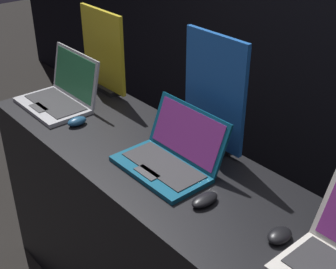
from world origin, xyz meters
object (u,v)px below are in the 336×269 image
(laptop_middle, at_px, (171,155))
(mouse_middle, at_px, (205,200))
(mouse_back, at_px, (280,235))
(mouse_front, at_px, (77,121))
(laptop_front, at_px, (61,93))
(promo_stand_middle, at_px, (214,96))
(promo_stand_front, at_px, (103,53))

(laptop_middle, xyz_separation_m, mouse_middle, (0.27, -0.07, -0.04))
(mouse_back, bearing_deg, laptop_middle, 178.25)
(mouse_front, relative_size, mouse_back, 1.00)
(laptop_front, xyz_separation_m, promo_stand_middle, (0.80, 0.28, 0.18))
(mouse_middle, bearing_deg, laptop_front, 178.75)
(laptop_middle, bearing_deg, laptop_front, -176.71)
(laptop_front, bearing_deg, promo_stand_front, 90.00)
(promo_stand_front, height_order, laptop_middle, promo_stand_front)
(laptop_middle, distance_m, mouse_middle, 0.28)
(promo_stand_front, relative_size, promo_stand_middle, 0.88)
(laptop_front, height_order, laptop_middle, laptop_front)
(mouse_front, bearing_deg, laptop_front, 166.32)
(promo_stand_front, height_order, mouse_back, promo_stand_front)
(promo_stand_middle, bearing_deg, mouse_middle, -48.79)
(laptop_middle, relative_size, mouse_back, 4.16)
(mouse_middle, height_order, mouse_back, mouse_back)
(laptop_front, bearing_deg, promo_stand_middle, 19.27)
(promo_stand_front, relative_size, mouse_middle, 3.82)
(laptop_front, relative_size, laptop_middle, 0.99)
(laptop_front, bearing_deg, mouse_middle, -1.25)
(laptop_middle, relative_size, mouse_middle, 3.45)
(mouse_front, height_order, promo_stand_front, promo_stand_front)
(laptop_middle, bearing_deg, mouse_middle, -14.62)
(laptop_front, relative_size, promo_stand_middle, 0.78)
(mouse_front, bearing_deg, promo_stand_middle, 31.53)
(mouse_front, bearing_deg, mouse_middle, 2.57)
(laptop_front, distance_m, mouse_back, 1.36)
(laptop_front, distance_m, mouse_middle, 1.07)
(mouse_front, bearing_deg, promo_stand_front, 126.92)
(mouse_middle, xyz_separation_m, promo_stand_middle, (-0.27, 0.30, 0.23))
(laptop_front, height_order, mouse_front, laptop_front)
(mouse_middle, bearing_deg, promo_stand_front, 164.71)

